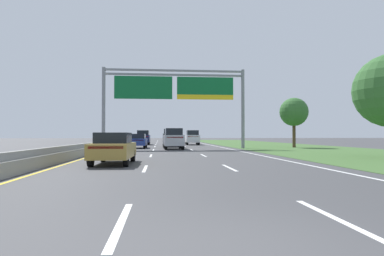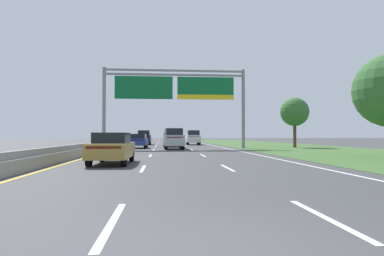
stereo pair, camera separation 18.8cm
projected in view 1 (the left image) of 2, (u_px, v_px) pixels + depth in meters
name	position (u px, v px, depth m)	size (l,w,h in m)	color
ground_plane	(171.00, 147.00, 39.09)	(220.00, 220.00, 0.00)	#3D3D3F
lane_striping	(171.00, 147.00, 38.64)	(11.96, 106.00, 0.01)	white
grass_verge_right	(287.00, 147.00, 40.41)	(14.00, 110.00, 0.02)	#3D602D
median_barrier_concrete	(113.00, 144.00, 38.48)	(0.60, 110.00, 0.85)	gray
overhead_sign_gantry	(175.00, 91.00, 35.43)	(15.06, 0.42, 8.48)	gray
pickup_truck_grey	(171.00, 138.00, 41.68)	(2.02, 5.41, 2.20)	slate
car_navy_left_lane_suv	(143.00, 137.00, 49.81)	(1.91, 4.71, 2.11)	#161E47
car_silver_centre_lane_suv	(173.00, 138.00, 34.28)	(2.00, 4.74, 2.11)	#B2B5BA
car_white_right_lane_suv	(192.00, 137.00, 49.39)	(2.02, 4.75, 2.11)	silver
car_gold_left_lane_sedan	(114.00, 148.00, 16.87)	(1.92, 4.44, 1.57)	#A38438
car_blue_left_lane_sedan	(138.00, 141.00, 36.84)	(1.90, 4.43, 1.57)	navy
roadside_tree_mid	(294.00, 112.00, 38.56)	(3.24, 3.24, 5.71)	#4C3823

